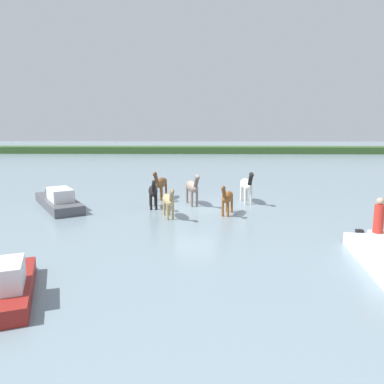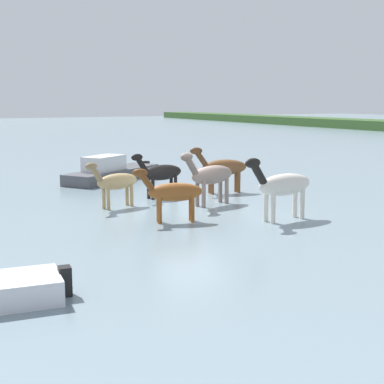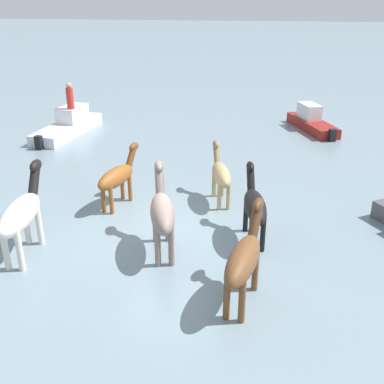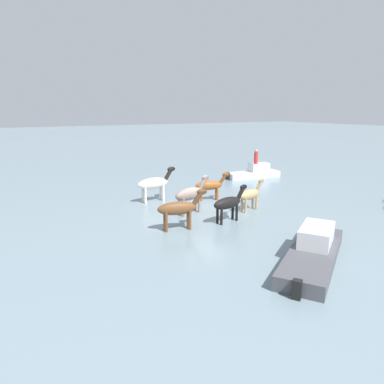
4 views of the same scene
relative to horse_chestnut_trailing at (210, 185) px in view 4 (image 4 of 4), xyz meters
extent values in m
plane|color=gray|center=(-1.84, 1.63, -0.95)|extent=(209.58, 209.58, 0.00)
ellipsoid|color=brown|center=(0.02, 0.08, 0.01)|extent=(0.97, 1.81, 0.58)
cylinder|color=brown|center=(0.01, -0.46, -0.47)|extent=(0.13, 0.13, 0.96)
cylinder|color=brown|center=(-0.26, -0.38, -0.47)|extent=(0.13, 0.13, 0.96)
cylinder|color=brown|center=(0.30, 0.54, -0.47)|extent=(0.13, 0.13, 0.96)
cylinder|color=brown|center=(0.03, 0.62, -0.47)|extent=(0.13, 0.13, 0.96)
cylinder|color=brown|center=(-0.23, -0.81, 0.39)|extent=(0.34, 0.57, 0.64)
ellipsoid|color=brown|center=(-0.28, -0.98, 0.65)|extent=(0.32, 0.51, 0.26)
ellipsoid|color=gray|center=(-1.96, 2.57, 0.16)|extent=(1.11, 2.10, 0.68)
cylinder|color=gray|center=(-1.64, 2.04, -0.39)|extent=(0.15, 0.15, 1.11)
cylinder|color=gray|center=(-1.95, 1.95, -0.39)|extent=(0.15, 0.15, 1.11)
cylinder|color=gray|center=(-1.96, 3.20, -0.39)|extent=(0.15, 0.15, 1.11)
cylinder|color=gray|center=(-2.28, 3.11, -0.39)|extent=(0.15, 0.15, 1.11)
cylinder|color=#63544C|center=(-1.67, 1.54, 0.60)|extent=(0.39, 0.66, 0.74)
ellipsoid|color=#63544C|center=(-1.61, 1.34, 0.91)|extent=(0.37, 0.59, 0.30)
ellipsoid|color=brown|center=(-4.02, 4.36, 0.11)|extent=(0.94, 2.00, 0.65)
cylinder|color=brown|center=(-3.98, 3.77, -0.42)|extent=(0.14, 0.14, 1.07)
cylinder|color=brown|center=(-4.29, 3.83, -0.42)|extent=(0.14, 0.14, 1.07)
cylinder|color=brown|center=(-3.75, 4.90, -0.42)|extent=(0.14, 0.14, 1.07)
cylinder|color=brown|center=(-4.06, 4.96, -0.42)|extent=(0.14, 0.14, 1.07)
cylinder|color=#50311A|center=(-4.22, 3.36, 0.53)|extent=(0.34, 0.62, 0.71)
ellipsoid|color=#50311A|center=(-4.27, 3.16, 0.83)|extent=(0.32, 0.56, 0.28)
ellipsoid|color=black|center=(-4.20, 1.61, 0.05)|extent=(0.84, 1.88, 0.61)
cylinder|color=black|center=(-3.96, 1.10, -0.45)|extent=(0.13, 0.13, 1.00)
cylinder|color=black|center=(-4.25, 1.05, -0.45)|extent=(0.13, 0.13, 1.00)
cylinder|color=black|center=(-4.15, 2.17, -0.45)|extent=(0.13, 0.13, 1.00)
cylinder|color=black|center=(-4.44, 2.12, -0.45)|extent=(0.13, 0.13, 1.00)
cylinder|color=black|center=(-4.03, 0.66, 0.44)|extent=(0.30, 0.58, 0.67)
ellipsoid|color=black|center=(-4.00, 0.47, 0.72)|extent=(0.29, 0.52, 0.27)
ellipsoid|color=tan|center=(-3.11, -0.66, -0.01)|extent=(0.94, 1.78, 0.58)
cylinder|color=tan|center=(-2.84, -1.12, -0.48)|extent=(0.13, 0.13, 0.94)
cylinder|color=tan|center=(-3.11, -1.19, -0.48)|extent=(0.13, 0.13, 0.94)
cylinder|color=tan|center=(-3.11, -0.13, -0.48)|extent=(0.13, 0.13, 0.94)
cylinder|color=tan|center=(-3.38, -0.20, -0.48)|extent=(0.13, 0.13, 0.94)
cylinder|color=olive|center=(-2.87, -1.53, 0.36)|extent=(0.33, 0.56, 0.63)
ellipsoid|color=olive|center=(-2.82, -1.71, 0.62)|extent=(0.31, 0.50, 0.25)
ellipsoid|color=silver|center=(1.43, 3.26, 0.20)|extent=(0.80, 2.13, 0.70)
cylinder|color=silver|center=(1.65, 2.66, -0.38)|extent=(0.15, 0.15, 1.15)
cylinder|color=silver|center=(1.32, 2.63, -0.38)|extent=(0.15, 0.15, 1.15)
cylinder|color=silver|center=(1.54, 3.90, -0.38)|extent=(0.15, 0.15, 1.15)
cylinder|color=silver|center=(1.20, 3.87, -0.38)|extent=(0.15, 0.15, 1.15)
cylinder|color=black|center=(1.53, 2.16, 0.66)|extent=(0.30, 0.66, 0.77)
ellipsoid|color=black|center=(1.55, 1.94, 0.97)|extent=(0.29, 0.59, 0.31)
cube|color=silver|center=(4.69, -7.21, -0.78)|extent=(1.81, 4.72, 0.64)
cube|color=silver|center=(4.62, -7.76, -0.11)|extent=(1.09, 1.75, 0.70)
cube|color=black|center=(4.96, -4.83, -0.71)|extent=(0.31, 0.27, 0.69)
cube|color=#4C4C51|center=(-9.83, 1.63, -0.77)|extent=(4.52, 5.67, 0.67)
cube|color=silver|center=(-9.45, 1.06, -0.08)|extent=(2.08, 2.34, 0.70)
cube|color=black|center=(-11.48, 4.11, -0.69)|extent=(0.37, 0.35, 0.72)
cylinder|color=red|center=(4.44, -7.26, 0.71)|extent=(0.32, 0.32, 0.95)
sphere|color=tan|center=(4.44, -7.26, 1.31)|extent=(0.24, 0.24, 0.24)
camera|label=1|loc=(-1.50, -18.83, 3.67)|focal=33.42mm
camera|label=2|loc=(15.37, -7.58, 2.86)|focal=51.94mm
camera|label=3|loc=(-4.20, 12.42, 5.13)|focal=42.75mm
camera|label=4|loc=(-18.50, 11.70, 4.72)|focal=33.37mm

